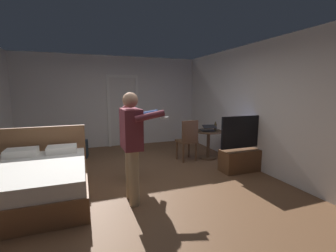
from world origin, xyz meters
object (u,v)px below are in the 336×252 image
object	(u,v)px
laptop	(208,129)
wooden_chair	(188,139)
bed	(38,180)
suitcase_dark	(77,149)
bottle_on_table	(215,127)
person_blue_shirt	(132,139)
tv_flatscreen	(244,155)
side_table	(208,140)
person_striped_shirt	(132,132)

from	to	relation	value
laptop	wooden_chair	world-z (taller)	wooden_chair
bed	suitcase_dark	distance (m)	2.21
bottle_on_table	person_blue_shirt	distance (m)	2.81
tv_flatscreen	laptop	world-z (taller)	tv_flatscreen
bottle_on_table	laptop	bearing A→B (deg)	168.08
wooden_chair	suitcase_dark	world-z (taller)	wooden_chair
side_table	suitcase_dark	xyz separation A→B (m)	(-3.08, 1.16, -0.26)
bottle_on_table	suitcase_dark	xyz separation A→B (m)	(-3.22, 1.24, -0.58)
person_blue_shirt	person_striped_shirt	distance (m)	0.89
bed	wooden_chair	xyz separation A→B (m)	(3.04, 0.97, 0.24)
laptop	wooden_chair	distance (m)	0.57
side_table	person_striped_shirt	distance (m)	2.22
person_blue_shirt	person_striped_shirt	xyz separation A→B (m)	(0.17, 0.87, -0.05)
suitcase_dark	tv_flatscreen	bearing A→B (deg)	-25.51
bed	person_blue_shirt	xyz separation A→B (m)	(1.38, -0.60, 0.67)
bottle_on_table	person_striped_shirt	xyz separation A→B (m)	(-2.19, -0.63, 0.12)
side_table	wooden_chair	world-z (taller)	wooden_chair
bottle_on_table	person_blue_shirt	size ratio (longest dim) A/B	0.14
side_table	bottle_on_table	world-z (taller)	bottle_on_table
bed	bottle_on_table	bearing A→B (deg)	13.58
bottle_on_table	person_striped_shirt	distance (m)	2.29
bed	side_table	distance (m)	3.74
laptop	tv_flatscreen	bearing A→B (deg)	-73.20
side_table	suitcase_dark	distance (m)	3.30
side_table	suitcase_dark	world-z (taller)	side_table
tv_flatscreen	side_table	bearing A→B (deg)	104.20
wooden_chair	bed	bearing A→B (deg)	-162.36
side_table	person_striped_shirt	size ratio (longest dim) A/B	0.44
tv_flatscreen	wooden_chair	world-z (taller)	tv_flatscreen
suitcase_dark	bottle_on_table	bearing A→B (deg)	-13.28
side_table	bed	bearing A→B (deg)	-164.72
person_blue_shirt	suitcase_dark	xyz separation A→B (m)	(-0.85, 2.74, -0.75)
bed	laptop	bearing A→B (deg)	14.80
laptop	suitcase_dark	distance (m)	3.31
wooden_chair	person_striped_shirt	size ratio (longest dim) A/B	0.62
bed	suitcase_dark	bearing A→B (deg)	76.32
bed	tv_flatscreen	size ratio (longest dim) A/B	1.64
wooden_chair	person_striped_shirt	distance (m)	1.68
wooden_chair	suitcase_dark	size ratio (longest dim) A/B	1.92
tv_flatscreen	person_striped_shirt	world-z (taller)	person_striped_shirt
side_table	person_blue_shirt	size ratio (longest dim) A/B	0.42
side_table	tv_flatscreen	bearing A→B (deg)	-75.80
bed	person_blue_shirt	size ratio (longest dim) A/B	1.15
person_striped_shirt	suitcase_dark	xyz separation A→B (m)	(-1.03, 1.87, -0.70)
laptop	side_table	bearing A→B (deg)	48.50
bed	person_blue_shirt	world-z (taller)	person_blue_shirt
tv_flatscreen	suitcase_dark	bearing A→B (deg)	146.73
person_striped_shirt	suitcase_dark	world-z (taller)	person_striped_shirt
side_table	bottle_on_table	distance (m)	0.36
tv_flatscreen	bottle_on_table	distance (m)	1.06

